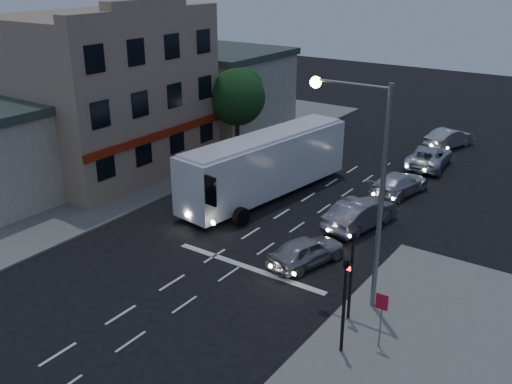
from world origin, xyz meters
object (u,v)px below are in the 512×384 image
Objects in this scene: car_sedan_c at (429,157)px; street_tree at (237,94)px; car_extra at (449,138)px; traffic_signal_side at (345,295)px; car_suv at (306,251)px; streetlight at (367,171)px; traffic_signal_main at (351,266)px; regulatory_sign at (381,312)px; car_sedan_b at (399,184)px; tour_bus at (266,163)px; car_sedan_a at (361,213)px.

street_tree is (-12.23, -5.50, 3.78)m from car_sedan_c.
traffic_signal_side reaches higher than car_extra.
car_suv is 22.01m from car_extra.
traffic_signal_main is at bearing -79.80° from streetlight.
car_extra is 1.99× the size of regulatory_sign.
car_sedan_b is at bearing -75.52° from car_suv.
traffic_signal_main is (3.62, -3.02, 1.74)m from car_suv.
tour_bus is at bearing 87.57° from car_extra.
car_sedan_a is at bearing -78.02° from car_suv.
traffic_signal_main reaches higher than car_sedan_b.
traffic_signal_main is at bearing 116.82° from car_extra.
car_sedan_b is 11.26m from car_extra.
car_sedan_a is 8.86m from streetlight.
regulatory_sign is at bearing 128.56° from car_sedan_a.
car_extra is 16.57m from street_tree.
streetlight is at bearing -30.56° from tour_bus.
regulatory_sign is at bearing 98.69° from car_sedan_c.
streetlight is (3.11, -12.35, 5.06)m from car_sedan_b.
car_extra is at bearing 77.18° from tour_bus.
streetlight is at bearing 114.11° from car_sedan_b.
traffic_signal_side is at bearing -74.30° from streetlight.
car_extra is 0.49× the size of streetlight.
tour_bus reaches higher than car_sedan_b.
car_sedan_a is at bearing 118.58° from regulatory_sign.
tour_bus is 2.71× the size of car_sedan_b.
street_tree reaches higher than car_suv.
streetlight is (-1.96, 2.44, 4.14)m from regulatory_sign.
street_tree is at bearing 140.49° from streetlight.
traffic_signal_side is (4.32, -5.00, 1.74)m from car_suv.
streetlight is at bearing 100.20° from traffic_signal_main.
traffic_signal_main is 3.61m from streetlight.
traffic_signal_main is 1.00× the size of traffic_signal_side.
car_suv is 0.78× the size of car_sedan_c.
street_tree is at bearing 135.50° from traffic_signal_side.
regulatory_sign is (5.51, -26.05, 0.87)m from car_extra.
car_suv is 0.91× the size of car_extra.
tour_bus is 8.32m from street_tree.
car_sedan_c is 1.25× the size of traffic_signal_side.
car_extra is (-0.44, 11.26, 0.05)m from car_sedan_b.
streetlight reaches higher than traffic_signal_side.
car_sedan_c is (0.05, 16.72, 0.03)m from car_suv.
regulatory_sign is at bearing 43.92° from traffic_signal_side.
car_suv is at bearing 142.83° from regulatory_sign.
traffic_signal_main reaches higher than regulatory_sign.
car_sedan_b is at bearing 44.24° from tour_bus.
traffic_signal_main is 2.14m from regulatory_sign.
car_extra is (-0.23, 5.29, 0.01)m from car_sedan_c.
streetlight is at bearing -39.51° from street_tree.
street_tree is at bearing 18.64° from car_sedan_c.
street_tree is (-15.55, 12.82, -1.23)m from streetlight.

